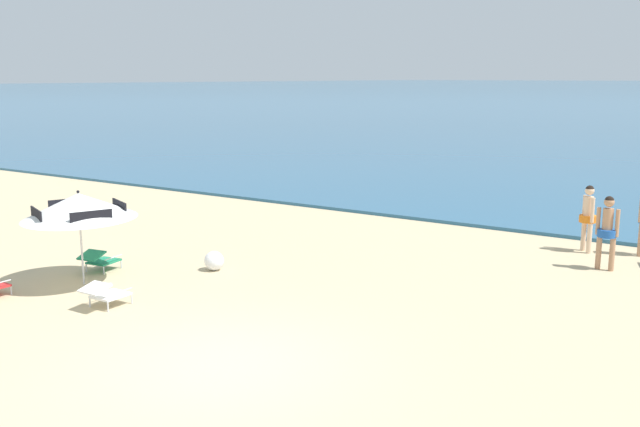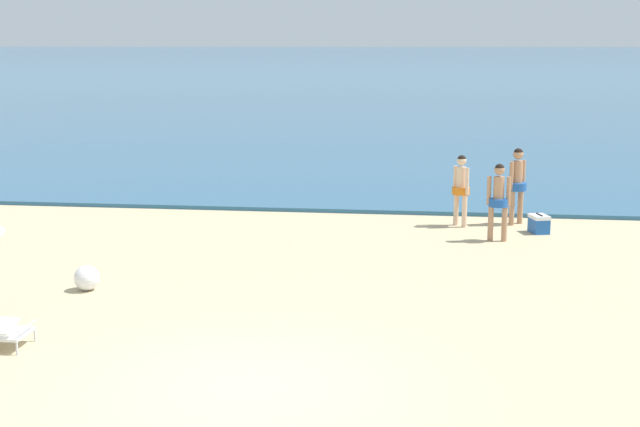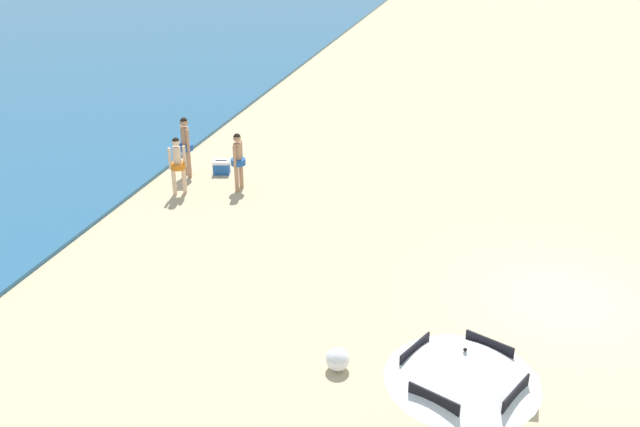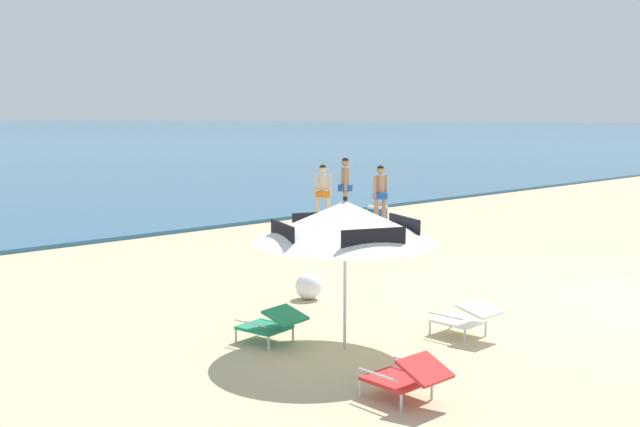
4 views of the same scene
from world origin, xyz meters
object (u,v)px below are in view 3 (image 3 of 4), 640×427
Objects in this scene: beach_umbrella_striped_main at (463,366)px; cooler_box at (222,167)px; beach_ball at (338,359)px; lounge_chair_under_umbrella at (511,385)px; person_standing_beside at (178,162)px; person_wading_in at (185,142)px; person_standing_near_shore at (238,157)px.

beach_umbrella_striped_main is 12.69m from cooler_box.
beach_ball is (-8.17, -5.77, 0.02)m from cooler_box.
person_standing_beside is at bearing 55.53° from lounge_chair_under_umbrella.
beach_ball is at bearing -144.74° from cooler_box.
cooler_box is at bearing 39.79° from beach_umbrella_striped_main.
person_wading_in is 4.08× the size of beach_ball.
beach_umbrella_striped_main is at bearing -140.79° from person_standing_near_shore.
person_standing_beside is 1.95m from cooler_box.
beach_umbrella_striped_main is 11.27m from person_standing_near_shore.
lounge_chair_under_umbrella is at bearing -128.40° from person_wading_in.
person_standing_near_shore is at bearing 33.80° from beach_ball.
person_standing_beside is at bearing 44.30° from beach_ball.
beach_ball is at bearing -146.20° from person_standing_near_shore.
beach_ball is at bearing 90.79° from lounge_chair_under_umbrella.
person_wading_in is at bearing 73.69° from person_standing_near_shore.
beach_ball is (1.52, 2.30, -1.43)m from beach_umbrella_striped_main.
beach_umbrella_striped_main is 11.73m from person_standing_beside.
person_standing_beside is 3.78× the size of beach_ball.
person_standing_near_shore is 8.69m from beach_ball.
person_standing_beside is at bearing -163.63° from person_wading_in.
lounge_chair_under_umbrella is 10.64m from person_standing_near_shore.
lounge_chair_under_umbrella is 1.51× the size of cooler_box.
person_wading_in reaches higher than lounge_chair_under_umbrella.
beach_umbrella_striped_main is 2.21m from lounge_chair_under_umbrella.
lounge_chair_under_umbrella is 1.98× the size of beach_ball.
beach_umbrella_striped_main is 12.90m from person_wading_in.
lounge_chair_under_umbrella is 0.49× the size of person_wading_in.
person_standing_beside is 1.35m from person_wading_in.
lounge_chair_under_umbrella reaches higher than cooler_box.
beach_umbrella_striped_main reaches higher than lounge_chair_under_umbrella.
person_standing_near_shore is 1.65m from person_standing_beside.
beach_umbrella_striped_main is 3.10m from beach_ball.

